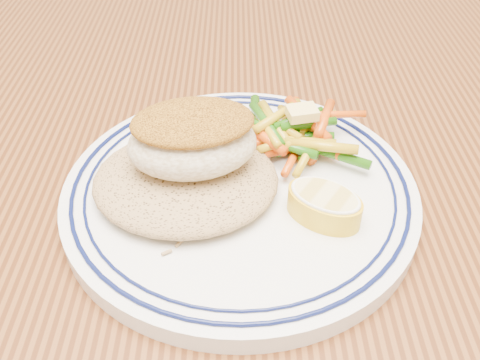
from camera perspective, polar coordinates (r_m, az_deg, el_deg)
name	(u,v)px	position (r m, az deg, el deg)	size (l,w,h in m)	color
dining_table	(248,295)	(0.46, 0.84, -12.19)	(1.50, 0.90, 0.75)	#46220E
plate	(240,191)	(0.40, 0.00, -1.16)	(0.26, 0.26, 0.02)	silver
rice_pilaf	(186,177)	(0.38, -5.83, 0.37)	(0.13, 0.12, 0.03)	#96764B
fish_fillet	(192,139)	(0.37, -5.10, 4.42)	(0.10, 0.08, 0.05)	beige
vegetable_pile	(291,133)	(0.42, 5.50, 5.04)	(0.12, 0.10, 0.03)	#CC470A
butter_pat	(302,113)	(0.42, 6.65, 7.14)	(0.02, 0.02, 0.01)	#F1D876
lemon_wedge	(324,204)	(0.36, 8.98, -2.53)	(0.07, 0.07, 0.02)	yellow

